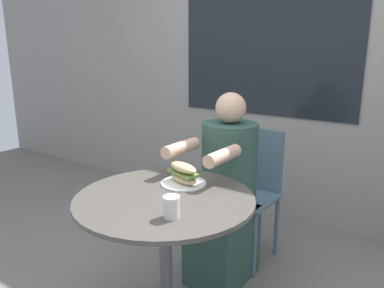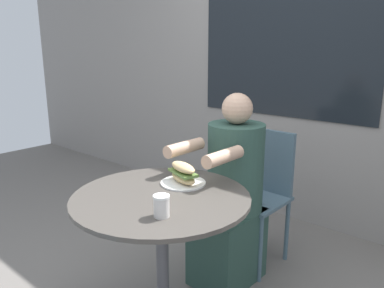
{
  "view_description": "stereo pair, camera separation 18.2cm",
  "coord_description": "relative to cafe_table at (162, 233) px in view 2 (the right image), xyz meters",
  "views": [
    {
      "loc": [
        1.0,
        -1.23,
        1.39
      ],
      "look_at": [
        0.0,
        0.22,
        0.93
      ],
      "focal_mm": 35.0,
      "sensor_mm": 36.0,
      "label": 1
    },
    {
      "loc": [
        1.15,
        -1.12,
        1.39
      ],
      "look_at": [
        0.0,
        0.22,
        0.93
      ],
      "focal_mm": 35.0,
      "sensor_mm": 36.0,
      "label": 2
    }
  ],
  "objects": [
    {
      "name": "sandwich_on_plate",
      "position": [
        -0.02,
        0.18,
        0.23
      ],
      "size": [
        0.23,
        0.23,
        0.11
      ],
      "rotation": [
        0.0,
        0.0,
        -0.32
      ],
      "color": "white",
      "rests_on": "cafe_table"
    },
    {
      "name": "storefront_wall",
      "position": [
        -0.0,
        1.67,
        0.86
      ],
      "size": [
        8.0,
        0.09,
        2.8
      ],
      "color": "gray",
      "rests_on": "ground_plane"
    },
    {
      "name": "cafe_table",
      "position": [
        0.0,
        0.0,
        0.0
      ],
      "size": [
        0.82,
        0.82,
        0.73
      ],
      "color": "#47423D",
      "rests_on": "ground_plane"
    },
    {
      "name": "seated_diner",
      "position": [
        -0.01,
        0.59,
        -0.05
      ],
      "size": [
        0.34,
        0.59,
        1.15
      ],
      "rotation": [
        0.0,
        0.0,
        3.12
      ],
      "color": "#2D4C42",
      "rests_on": "ground_plane"
    },
    {
      "name": "diner_chair",
      "position": [
        -0.01,
        0.94,
        -0.02
      ],
      "size": [
        0.39,
        0.39,
        0.87
      ],
      "rotation": [
        0.0,
        0.0,
        3.12
      ],
      "color": "slate",
      "rests_on": "ground_plane"
    },
    {
      "name": "drink_cup",
      "position": [
        0.16,
        -0.16,
        0.23
      ],
      "size": [
        0.07,
        0.07,
        0.09
      ],
      "color": "silver",
      "rests_on": "cafe_table"
    }
  ]
}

